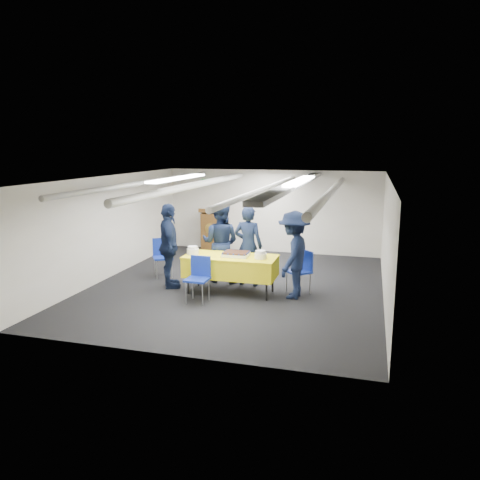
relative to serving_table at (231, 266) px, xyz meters
name	(u,v)px	position (x,y,z in m)	size (l,w,h in m)	color
ground	(237,286)	(0.00, 0.48, -0.56)	(7.00, 7.00, 0.00)	black
room_shell	(247,200)	(0.09, 0.89, 1.25)	(6.00, 7.00, 2.30)	silver
serving_table	(231,266)	(0.00, 0.00, 0.00)	(1.86, 0.82, 0.77)	black
sheet_cake	(236,254)	(0.11, 0.03, 0.25)	(0.52, 0.40, 0.09)	white
plate_stack_left	(193,251)	(-0.79, -0.05, 0.29)	(0.24, 0.24, 0.17)	white
plate_stack_right	(261,255)	(0.63, -0.05, 0.29)	(0.24, 0.24, 0.16)	white
podium	(212,230)	(-1.60, 3.53, 0.05)	(0.62, 0.53, 1.25)	brown
chair_near	(199,274)	(-0.44, -0.65, -0.03)	(0.43, 0.43, 0.87)	gray
chair_right	(302,267)	(1.39, 0.42, -0.03)	(0.59, 0.59, 0.87)	gray
chair_left	(162,253)	(-1.88, 0.80, -0.03)	(0.58, 0.58, 0.87)	gray
sailor_a	(248,246)	(0.20, 0.64, 0.30)	(0.63, 0.41, 1.72)	black
sailor_b	(220,243)	(-0.46, 0.74, 0.31)	(0.85, 0.66, 1.74)	black
sailor_c	(169,246)	(-1.35, 0.02, 0.33)	(1.04, 0.43, 1.78)	black
sailor_d	(293,255)	(1.26, 0.06, 0.30)	(1.11, 0.64, 1.72)	black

